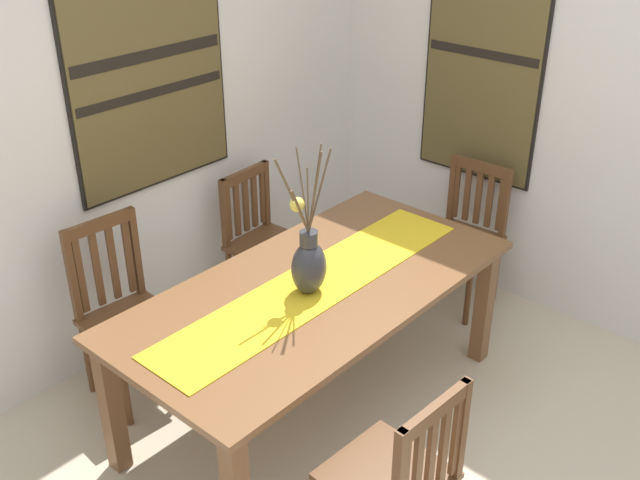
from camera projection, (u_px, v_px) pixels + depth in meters
The scene contains 11 objects.
wall_back at pixel (118, 111), 3.80m from camera, with size 6.40×0.12×2.70m, color silver.
wall_side at pixel (620, 101), 3.95m from camera, with size 0.12×6.40×2.70m, color silver.
dining_table at pixel (316, 302), 3.53m from camera, with size 1.98×0.97×0.73m.
table_runner at pixel (316, 284), 3.49m from camera, with size 1.82×0.36×0.01m, color gold.
centerpiece_vase at pixel (308, 262), 3.36m from camera, with size 0.22×0.19×0.75m.
chair_0 at pixel (465, 232), 4.53m from camera, with size 0.44×0.44×0.88m.
chair_1 at pixel (263, 238), 4.46m from camera, with size 0.45×0.45×0.87m.
chair_2 at pixel (400, 476), 2.78m from camera, with size 0.44×0.44×0.90m.
chair_3 at pixel (124, 309), 3.75m from camera, with size 0.45×0.45×0.95m.
painting_on_back_wall at pixel (149, 76), 3.80m from camera, with size 0.97×0.05×1.18m.
painting_on_side_wall at pixel (482, 75), 4.36m from camera, with size 0.05×0.77×1.25m.
Camera 1 is at (-2.06, -1.34, 2.57)m, focal length 41.81 mm.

